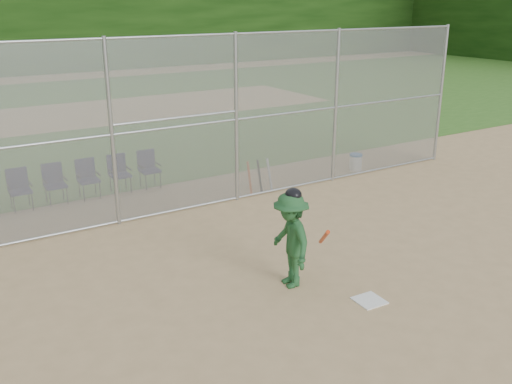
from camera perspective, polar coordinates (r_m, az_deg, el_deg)
ground at (r=9.77m, az=7.87°, el=-10.18°), size 100.00×100.00×0.00m
grass_strip at (r=25.56m, az=-18.78°, el=7.22°), size 100.00×100.00×0.00m
dirt_patch_far at (r=25.56m, az=-18.78°, el=7.23°), size 24.00×24.00×0.00m
backstop_fence at (r=13.04m, az=-5.84°, el=7.06°), size 16.09×0.09×4.00m
home_plate at (r=9.68m, az=11.26°, el=-10.60°), size 0.47×0.47×0.02m
batter_at_plate at (r=9.65m, az=3.48°, el=-4.75°), size 1.01×1.32×1.76m
water_cooler at (r=16.67m, az=9.93°, el=2.99°), size 0.37×0.37×0.47m
spare_bats at (r=14.46m, az=0.36°, el=1.57°), size 0.66×0.30×0.84m
chair_2 at (r=14.32m, az=-22.52°, el=0.17°), size 0.54×0.52×0.96m
chair_3 at (r=14.45m, az=-19.42°, el=0.70°), size 0.54×0.52×0.96m
chair_4 at (r=14.62m, az=-16.39°, el=1.23°), size 0.54×0.52×0.96m
chair_5 at (r=14.83m, az=-13.44°, el=1.73°), size 0.54×0.52×0.96m
chair_6 at (r=15.08m, az=-10.58°, el=2.22°), size 0.54×0.52×0.96m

